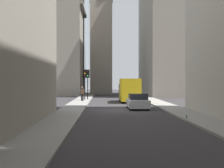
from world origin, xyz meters
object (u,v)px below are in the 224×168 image
object	(u,v)px
delivery_truck	(129,90)
pedestrian	(82,93)
sedan_silver	(138,102)
discarded_bottle	(186,117)
traffic_light_far_junction	(88,77)
traffic_light_midblock	(85,77)

from	to	relation	value
delivery_truck	pedestrian	world-z (taller)	delivery_truck
sedan_silver	discarded_bottle	bearing A→B (deg)	-165.75
sedan_silver	traffic_light_far_junction	xyz separation A→B (m)	(13.54, 5.25, 2.39)
sedan_silver	traffic_light_midblock	size ratio (longest dim) A/B	1.09
traffic_light_midblock	sedan_silver	bearing A→B (deg)	-156.05
traffic_light_midblock	traffic_light_far_junction	xyz separation A→B (m)	(0.97, -0.33, 0.01)
pedestrian	discarded_bottle	xyz separation A→B (m)	(-18.78, -7.94, -0.84)
traffic_light_midblock	discarded_bottle	world-z (taller)	traffic_light_midblock
traffic_light_midblock	discarded_bottle	xyz separation A→B (m)	(-21.23, -7.78, -2.79)
delivery_truck	traffic_light_midblock	size ratio (longest dim) A/B	1.64
traffic_light_far_junction	discarded_bottle	size ratio (longest dim) A/B	14.68
delivery_truck	pedestrian	xyz separation A→B (m)	(0.59, 5.74, -0.37)
pedestrian	discarded_bottle	world-z (taller)	pedestrian
pedestrian	traffic_light_far_junction	bearing A→B (deg)	-8.08
sedan_silver	pedestrian	xyz separation A→B (m)	(10.12, 5.74, 0.43)
sedan_silver	traffic_light_midblock	world-z (taller)	traffic_light_midblock
discarded_bottle	traffic_light_midblock	bearing A→B (deg)	20.13
delivery_truck	sedan_silver	world-z (taller)	delivery_truck
sedan_silver	traffic_light_far_junction	world-z (taller)	traffic_light_far_junction
traffic_light_far_junction	pedestrian	distance (m)	3.97
sedan_silver	discarded_bottle	world-z (taller)	sedan_silver
sedan_silver	pedestrian	world-z (taller)	pedestrian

